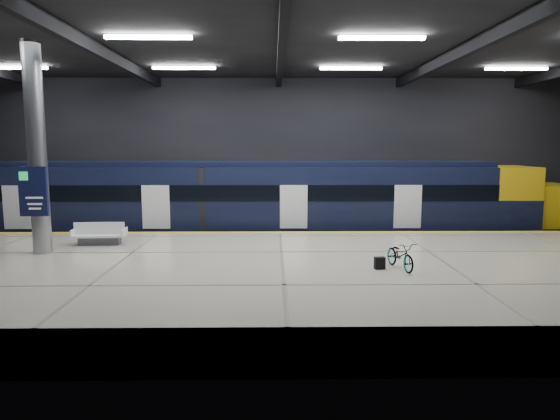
{
  "coord_description": "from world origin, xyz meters",
  "views": [
    {
      "loc": [
        -0.28,
        -17.49,
        4.68
      ],
      "look_at": [
        -0.02,
        1.5,
        2.2
      ],
      "focal_mm": 32.0,
      "sensor_mm": 36.0,
      "label": 1
    }
  ],
  "objects": [
    {
      "name": "ground",
      "position": [
        0.0,
        0.0,
        0.0
      ],
      "size": [
        30.0,
        30.0,
        0.0
      ],
      "primitive_type": "plane",
      "color": "black",
      "rests_on": "ground"
    },
    {
      "name": "room_shell",
      "position": [
        -0.0,
        0.0,
        5.72
      ],
      "size": [
        30.1,
        16.1,
        8.05
      ],
      "color": "black",
      "rests_on": "ground"
    },
    {
      "name": "platform",
      "position": [
        0.0,
        -2.5,
        0.55
      ],
      "size": [
        30.0,
        11.0,
        1.1
      ],
      "primitive_type": "cube",
      "color": "beige",
      "rests_on": "ground"
    },
    {
      "name": "safety_strip",
      "position": [
        0.0,
        2.75,
        1.11
      ],
      "size": [
        30.0,
        0.4,
        0.01
      ],
      "primitive_type": "cube",
      "color": "gold",
      "rests_on": "platform"
    },
    {
      "name": "rails",
      "position": [
        0.0,
        5.5,
        0.08
      ],
      "size": [
        30.0,
        1.52,
        0.16
      ],
      "color": "gray",
      "rests_on": "ground"
    },
    {
      "name": "train",
      "position": [
        -0.59,
        5.5,
        2.06
      ],
      "size": [
        29.4,
        2.84,
        3.79
      ],
      "color": "black",
      "rests_on": "ground"
    },
    {
      "name": "bench",
      "position": [
        -6.57,
        0.36,
        1.39
      ],
      "size": [
        1.88,
        0.85,
        0.81
      ],
      "rotation": [
        0.0,
        0.0,
        0.05
      ],
      "color": "#595B60",
      "rests_on": "platform"
    },
    {
      "name": "bicycle",
      "position": [
        3.42,
        -3.36,
        1.51
      ],
      "size": [
        0.88,
        1.63,
        0.81
      ],
      "primitive_type": "imported",
      "rotation": [
        0.0,
        0.0,
        0.23
      ],
      "color": "#99999E",
      "rests_on": "platform"
    },
    {
      "name": "pannier_bag",
      "position": [
        2.82,
        -3.36,
        1.28
      ],
      "size": [
        0.32,
        0.22,
        0.35
      ],
      "primitive_type": "cube",
      "rotation": [
        0.0,
        0.0,
        0.13
      ],
      "color": "black",
      "rests_on": "platform"
    },
    {
      "name": "info_column",
      "position": [
        -8.0,
        -1.03,
        4.46
      ],
      "size": [
        0.9,
        0.78,
        6.9
      ],
      "color": "#9EA0A5",
      "rests_on": "platform"
    }
  ]
}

